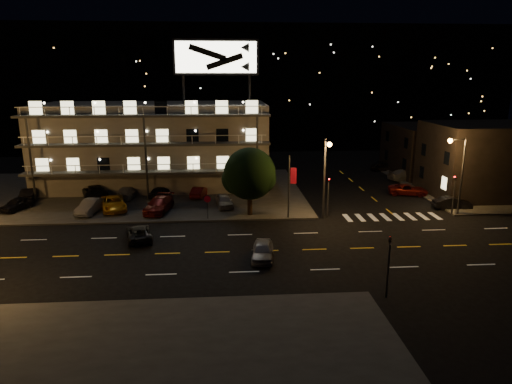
{
  "coord_description": "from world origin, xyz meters",
  "views": [
    {
      "loc": [
        -1.38,
        -34.76,
        13.96
      ],
      "look_at": [
        1.74,
        8.0,
        2.93
      ],
      "focal_mm": 32.0,
      "sensor_mm": 36.0,
      "label": 1
    }
  ],
  "objects": [
    {
      "name": "side_car_0",
      "position": [
        23.01,
        10.54,
        0.66
      ],
      "size": [
        4.09,
        1.62,
        1.32
      ],
      "primitive_type": "imported",
      "rotation": [
        0.0,
        0.0,
        1.51
      ],
      "color": "black",
      "rests_on": "ground"
    },
    {
      "name": "lot_car_2",
      "position": [
        -12.99,
        12.31,
        0.86
      ],
      "size": [
        3.8,
        5.58,
        1.42
      ],
      "primitive_type": "imported",
      "rotation": [
        0.0,
        0.0,
        0.31
      ],
      "color": "orange",
      "rests_on": "curb_nw"
    },
    {
      "name": "side_bldg_back",
      "position": [
        29.99,
        28.0,
        3.5
      ],
      "size": [
        14.06,
        12.0,
        7.0
      ],
      "color": "black",
      "rests_on": "ground"
    },
    {
      "name": "lot_car_3",
      "position": [
        -8.13,
        11.35,
        0.9
      ],
      "size": [
        3.06,
        5.49,
        1.51
      ],
      "primitive_type": "imported",
      "rotation": [
        0.0,
        0.0,
        -0.19
      ],
      "color": "#5F100D",
      "rests_on": "curb_nw"
    },
    {
      "name": "lot_car_7",
      "position": [
        -12.51,
        16.94,
        0.83
      ],
      "size": [
        2.41,
        4.87,
        1.36
      ],
      "primitive_type": "imported",
      "rotation": [
        0.0,
        0.0,
        3.03
      ],
      "color": "gray",
      "rests_on": "curb_nw"
    },
    {
      "name": "side_bldg_front",
      "position": [
        29.99,
        16.0,
        4.25
      ],
      "size": [
        14.06,
        10.0,
        8.5
      ],
      "color": "black",
      "rests_on": "ground"
    },
    {
      "name": "curb_nw",
      "position": [
        -14.0,
        20.0,
        0.07
      ],
      "size": [
        44.0,
        24.0,
        0.15
      ],
      "primitive_type": "cube",
      "color": "#363633",
      "rests_on": "ground"
    },
    {
      "name": "lot_car_0",
      "position": [
        -23.12,
        13.06,
        0.81
      ],
      "size": [
        2.86,
        4.16,
        1.31
      ],
      "primitive_type": "imported",
      "rotation": [
        0.0,
        0.0,
        -0.38
      ],
      "color": "black",
      "rests_on": "curb_nw"
    },
    {
      "name": "curb_ne",
      "position": [
        30.0,
        20.0,
        0.07
      ],
      "size": [
        16.0,
        24.0,
        0.15
      ],
      "primitive_type": "cube",
      "color": "#363633",
      "rests_on": "ground"
    },
    {
      "name": "motel",
      "position": [
        -9.94,
        23.88,
        5.34
      ],
      "size": [
        28.0,
        13.8,
        18.1
      ],
      "color": "gray",
      "rests_on": "ground"
    },
    {
      "name": "banner_north",
      "position": [
        5.09,
        8.4,
        3.43
      ],
      "size": [
        0.83,
        0.16,
        6.4
      ],
      "color": "#2D2D30",
      "rests_on": "ground"
    },
    {
      "name": "side_car_2",
      "position": [
        23.43,
        24.21,
        0.74
      ],
      "size": [
        5.48,
        3.3,
        1.49
      ],
      "primitive_type": "imported",
      "rotation": [
        0.0,
        0.0,
        1.82
      ],
      "color": "gray",
      "rests_on": "ground"
    },
    {
      "name": "lot_car_9",
      "position": [
        -4.23,
        16.9,
        0.77
      ],
      "size": [
        2.06,
        3.98,
        1.25
      ],
      "primitive_type": "imported",
      "rotation": [
        0.0,
        0.0,
        2.94
      ],
      "color": "#5F100D",
      "rests_on": "curb_nw"
    },
    {
      "name": "hill_backdrop",
      "position": [
        -5.94,
        68.78,
        11.55
      ],
      "size": [
        120.0,
        25.0,
        24.0
      ],
      "color": "black",
      "rests_on": "ground"
    },
    {
      "name": "streetlight_ne",
      "position": [
        22.14,
        8.3,
        4.96
      ],
      "size": [
        1.92,
        0.44,
        8.0
      ],
      "color": "#2D2D30",
      "rests_on": "ground"
    },
    {
      "name": "lot_car_1",
      "position": [
        -15.1,
        11.4,
        0.86
      ],
      "size": [
        2.36,
        4.51,
        1.41
      ],
      "primitive_type": "imported",
      "rotation": [
        0.0,
        0.0,
        -0.21
      ],
      "color": "gray",
      "rests_on": "curb_nw"
    },
    {
      "name": "signal_sw",
      "position": [
        9.0,
        -8.5,
        2.57
      ],
      "size": [
        0.2,
        0.27,
        4.6
      ],
      "color": "#2D2D30",
      "rests_on": "ground"
    },
    {
      "name": "ground",
      "position": [
        0.0,
        0.0,
        0.0
      ],
      "size": [
        140.0,
        140.0,
        0.0
      ],
      "primitive_type": "plane",
      "color": "black",
      "rests_on": "ground"
    },
    {
      "name": "road_car_west",
      "position": [
        -8.83,
        3.43,
        0.61
      ],
      "size": [
        3.01,
        4.75,
        1.22
      ],
      "primitive_type": "imported",
      "rotation": [
        0.0,
        0.0,
        3.38
      ],
      "color": "black",
      "rests_on": "ground"
    },
    {
      "name": "stop_sign",
      "position": [
        -3.0,
        8.57,
        1.71
      ],
      "size": [
        0.91,
        0.11,
        2.61
      ],
      "color": "#2D2D30",
      "rests_on": "ground"
    },
    {
      "name": "tree",
      "position": [
        1.19,
        9.68,
        4.23
      ],
      "size": [
        5.45,
        5.25,
        6.86
      ],
      "color": "black",
      "rests_on": "curb_nw"
    },
    {
      "name": "lot_car_4",
      "position": [
        -1.36,
        12.67,
        0.82
      ],
      "size": [
        2.17,
        4.12,
        1.34
      ],
      "primitive_type": "imported",
      "rotation": [
        0.0,
        0.0,
        0.16
      ],
      "color": "gray",
      "rests_on": "curb_nw"
    },
    {
      "name": "lot_car_8",
      "position": [
        -8.78,
        17.23,
        0.79
      ],
      "size": [
        2.6,
        4.03,
        1.28
      ],
      "primitive_type": "imported",
      "rotation": [
        0.0,
        0.0,
        2.82
      ],
      "color": "black",
      "rests_on": "curb_nw"
    },
    {
      "name": "road_car_east",
      "position": [
        1.56,
        -1.64,
        0.69
      ],
      "size": [
        2.12,
        4.21,
        1.38
      ],
      "primitive_type": "imported",
      "rotation": [
        0.0,
        0.0,
        -0.13
      ],
      "color": "gray",
      "rests_on": "ground"
    },
    {
      "name": "signal_ne",
      "position": [
        22.0,
        8.5,
        2.57
      ],
      "size": [
        0.27,
        0.2,
        4.6
      ],
      "color": "#2D2D30",
      "rests_on": "ground"
    },
    {
      "name": "streetlight_nc",
      "position": [
        8.5,
        7.94,
        4.96
      ],
      "size": [
        0.44,
        1.92,
        8.0
      ],
      "color": "#2D2D30",
      "rests_on": "ground"
    },
    {
      "name": "side_car_1",
      "position": [
        20.64,
        16.64,
        0.64
      ],
      "size": [
        5.01,
        3.26,
        1.28
      ],
      "primitive_type": "imported",
      "rotation": [
        0.0,
        0.0,
        1.31
      ],
      "color": "#5F100D",
      "rests_on": "ground"
    },
    {
      "name": "side_car_3",
      "position": [
        22.58,
        30.56,
        0.68
      ],
      "size": [
        4.25,
        2.57,
        1.35
      ],
      "primitive_type": "imported",
      "rotation": [
        0.0,
        0.0,
        1.31
      ],
      "color": "black",
      "rests_on": "ground"
    },
    {
      "name": "signal_nw",
      "position": [
        9.0,
        8.5,
        2.57
      ],
      "size": [
        0.2,
        0.27,
        4.6
      ],
      "color": "#2D2D30",
      "rests_on": "ground"
    },
    {
      "name": "lot_car_5",
      "position": [
        -23.5,
        17.32,
        0.82
      ],
      "size": [
        2.04,
        4.24,
        1.34
      ],
      "primitive_type": "imported",
      "rotation": [
        0.0,
        0.0,
        3.3
      ],
      "color": "black",
      "rests_on": "curb_nw"
    },
    {
      "name": "lot_car_6",
      "position": [
        -16.29,
        17.45,
        0.92
      ],
      "size": [
        4.39,
        6.08,
        1.54
      ],
      "primitive_type": "imported",
      "rotation": [
        0.0,
        0.0,
        3.51
      ],
      "color": "black",
      "rests_on": "curb_nw"
    }
  ]
}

